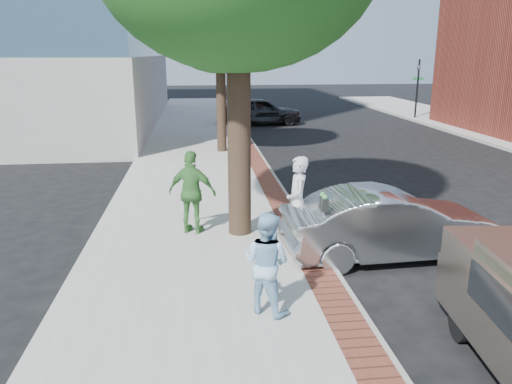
{
  "coord_description": "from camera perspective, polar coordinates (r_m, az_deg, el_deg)",
  "views": [
    {
      "loc": [
        -1.5,
        -8.99,
        4.16
      ],
      "look_at": [
        -0.26,
        1.56,
        1.2
      ],
      "focal_mm": 35.0,
      "sensor_mm": 36.0,
      "label": 1
    }
  ],
  "objects": [
    {
      "name": "bg_car",
      "position": [
        30.27,
        0.53,
        9.25
      ],
      "size": [
        4.95,
        2.24,
        1.65
      ],
      "primitive_type": "imported",
      "rotation": [
        0.0,
        0.0,
        1.63
      ],
      "color": "black",
      "rests_on": "ground"
    },
    {
      "name": "signal_near",
      "position": [
        31.14,
        -2.3,
        12.05
      ],
      "size": [
        0.7,
        0.15,
        3.8
      ],
      "color": "black",
      "rests_on": "ground"
    },
    {
      "name": "person_green",
      "position": [
        11.42,
        -7.31,
        -0.05
      ],
      "size": [
        1.22,
        0.83,
        1.92
      ],
      "primitive_type": "imported",
      "rotation": [
        0.0,
        0.0,
        2.79
      ],
      "color": "#43843C",
      "rests_on": "sidewalk"
    },
    {
      "name": "parking_meter",
      "position": [
        9.57,
        7.68,
        -2.55
      ],
      "size": [
        0.12,
        0.32,
        1.47
      ],
      "color": "gray",
      "rests_on": "sidewalk"
    },
    {
      "name": "person_gray",
      "position": [
        10.58,
        4.76,
        -1.14
      ],
      "size": [
        0.52,
        0.75,
        1.96
      ],
      "primitive_type": "imported",
      "rotation": [
        0.0,
        0.0,
        -1.64
      ],
      "color": "silver",
      "rests_on": "sidewalk"
    },
    {
      "name": "person_officer",
      "position": [
        7.92,
        1.21,
        -8.09
      ],
      "size": [
        1.02,
        1.0,
        1.66
      ],
      "primitive_type": "imported",
      "rotation": [
        0.0,
        0.0,
        2.47
      ],
      "color": "#96C7E8",
      "rests_on": "sidewalk"
    },
    {
      "name": "curb",
      "position": [
        17.65,
        1.81,
        2.19
      ],
      "size": [
        0.1,
        60.0,
        0.15
      ],
      "primitive_type": "cube",
      "color": "gray",
      "rests_on": "ground"
    },
    {
      "name": "tree_far",
      "position": [
        21.04,
        -4.17,
        18.64
      ],
      "size": [
        4.8,
        4.8,
        7.14
      ],
      "color": "black",
      "rests_on": "sidewalk"
    },
    {
      "name": "sidewalk",
      "position": [
        17.47,
        -6.5,
        1.95
      ],
      "size": [
        5.0,
        60.0,
        0.15
      ],
      "primitive_type": "cube",
      "color": "#9E9991",
      "rests_on": "ground"
    },
    {
      "name": "ground",
      "position": [
        10.01,
        2.57,
        -8.99
      ],
      "size": [
        120.0,
        120.0,
        0.0
      ],
      "primitive_type": "plane",
      "color": "black",
      "rests_on": "ground"
    },
    {
      "name": "sedan_silver",
      "position": [
        10.75,
        15.0,
        -3.58
      ],
      "size": [
        4.51,
        1.78,
        1.46
      ],
      "primitive_type": "imported",
      "rotation": [
        0.0,
        0.0,
        1.62
      ],
      "color": "#A4A8AB",
      "rests_on": "ground"
    },
    {
      "name": "signal_far",
      "position": [
        34.05,
        17.99,
        11.62
      ],
      "size": [
        0.7,
        0.15,
        3.8
      ],
      "color": "black",
      "rests_on": "ground"
    },
    {
      "name": "brick_strip",
      "position": [
        17.59,
        0.68,
        2.41
      ],
      "size": [
        0.6,
        60.0,
        0.01
      ],
      "primitive_type": "cube",
      "color": "brown",
      "rests_on": "sidewalk"
    }
  ]
}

